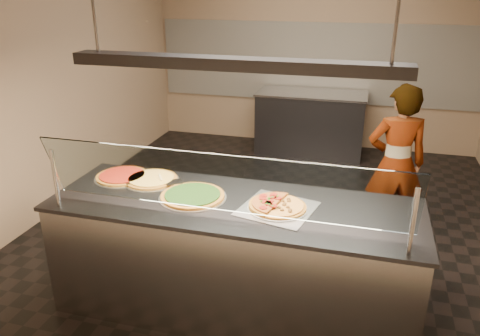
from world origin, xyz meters
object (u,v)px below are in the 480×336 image
(serving_counter, at_px, (234,256))
(pizza_tomato, at_px, (123,176))
(half_pizza_sausage, at_px, (291,207))
(prep_table, at_px, (310,123))
(heat_lamp_housing, at_px, (233,64))
(perforated_tray, at_px, (277,208))
(pizza_cheese, at_px, (152,179))
(sneeze_guard, at_px, (219,184))
(pizza_spinach, at_px, (193,195))
(pizza_spatula, at_px, (166,179))
(worker, at_px, (396,164))
(half_pizza_pepperoni, at_px, (264,203))

(serving_counter, distance_m, pizza_tomato, 1.16)
(half_pizza_sausage, relative_size, prep_table, 0.28)
(serving_counter, distance_m, heat_lamp_housing, 1.48)
(perforated_tray, distance_m, pizza_cheese, 1.12)
(sneeze_guard, relative_size, pizza_spinach, 4.90)
(pizza_spatula, bearing_deg, worker, 35.33)
(perforated_tray, bearing_deg, pizza_spinach, 178.56)
(half_pizza_pepperoni, height_order, pizza_tomato, half_pizza_pepperoni)
(serving_counter, bearing_deg, perforated_tray, -2.10)
(prep_table, bearing_deg, half_pizza_sausage, -84.83)
(serving_counter, bearing_deg, pizza_tomato, 168.19)
(half_pizza_sausage, xyz_separation_m, pizza_spatula, (-1.06, 0.22, 0.00))
(pizza_tomato, relative_size, worker, 0.29)
(half_pizza_pepperoni, distance_m, heat_lamp_housing, 1.01)
(pizza_tomato, bearing_deg, pizza_spatula, -0.59)
(pizza_spatula, xyz_separation_m, heat_lamp_housing, (0.64, -0.21, 0.99))
(half_pizza_pepperoni, distance_m, prep_table, 3.93)
(serving_counter, bearing_deg, half_pizza_pepperoni, -2.83)
(sneeze_guard, relative_size, half_pizza_sausage, 5.66)
(pizza_tomato, bearing_deg, perforated_tray, -9.50)
(pizza_cheese, distance_m, pizza_spatula, 0.13)
(serving_counter, xyz_separation_m, pizza_cheese, (-0.77, 0.22, 0.48))
(half_pizza_pepperoni, relative_size, worker, 0.28)
(pizza_tomato, height_order, prep_table, pizza_tomato)
(prep_table, height_order, worker, worker)
(perforated_tray, relative_size, pizza_spinach, 1.15)
(prep_table, xyz_separation_m, worker, (1.14, -2.36, 0.33))
(sneeze_guard, bearing_deg, prep_table, 88.95)
(half_pizza_sausage, relative_size, heat_lamp_housing, 0.19)
(perforated_tray, bearing_deg, sneeze_guard, -135.04)
(worker, height_order, heat_lamp_housing, heat_lamp_housing)
(perforated_tray, bearing_deg, heat_lamp_housing, 177.90)
(worker, bearing_deg, pizza_spatula, 22.41)
(half_pizza_pepperoni, bearing_deg, pizza_spatula, 165.56)
(perforated_tray, distance_m, pizza_spatula, 0.99)
(heat_lamp_housing, bearing_deg, serving_counter, 0.00)
(perforated_tray, xyz_separation_m, heat_lamp_housing, (-0.33, 0.01, 1.01))
(pizza_spinach, height_order, pizza_spatula, pizza_spatula)
(half_pizza_sausage, xyz_separation_m, pizza_tomato, (-1.46, 0.23, -0.01))
(half_pizza_pepperoni, xyz_separation_m, half_pizza_sausage, (0.20, -0.00, -0.01))
(prep_table, bearing_deg, pizza_spatula, -101.00)
(pizza_spatula, distance_m, heat_lamp_housing, 1.20)
(sneeze_guard, bearing_deg, half_pizza_pepperoni, 54.83)
(pizza_spinach, xyz_separation_m, prep_table, (0.40, 3.87, -0.48))
(serving_counter, relative_size, perforated_tray, 4.66)
(pizza_cheese, bearing_deg, sneeze_guard, -36.06)
(heat_lamp_housing, bearing_deg, prep_table, 88.86)
(half_pizza_sausage, distance_m, worker, 1.73)
(perforated_tray, distance_m, prep_table, 3.93)
(serving_counter, relative_size, half_pizza_sausage, 6.20)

